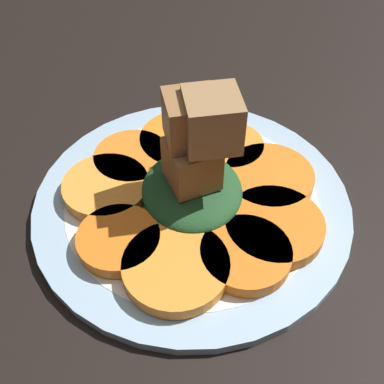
# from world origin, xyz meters

# --- Properties ---
(table_slab) EXTENTS (1.20, 1.20, 0.02)m
(table_slab) POSITION_xyz_m (0.00, 0.00, 0.01)
(table_slab) COLOR black
(table_slab) RESTS_ON ground
(plate) EXTENTS (0.31, 0.31, 0.01)m
(plate) POSITION_xyz_m (0.00, 0.00, 0.03)
(plate) COLOR #99B7D1
(plate) RESTS_ON table_slab
(carrot_slice_0) EXTENTS (0.08, 0.08, 0.01)m
(carrot_slice_0) POSITION_xyz_m (0.06, 0.06, 0.04)
(carrot_slice_0) COLOR orange
(carrot_slice_0) RESTS_ON plate
(carrot_slice_1) EXTENTS (0.08, 0.08, 0.01)m
(carrot_slice_1) POSITION_xyz_m (0.02, 0.08, 0.04)
(carrot_slice_1) COLOR orange
(carrot_slice_1) RESTS_ON plate
(carrot_slice_2) EXTENTS (0.07, 0.07, 0.01)m
(carrot_slice_2) POSITION_xyz_m (-0.05, 0.07, 0.04)
(carrot_slice_2) COLOR orange
(carrot_slice_2) RESTS_ON plate
(carrot_slice_3) EXTENTS (0.09, 0.09, 0.01)m
(carrot_slice_3) POSITION_xyz_m (-0.08, 0.02, 0.04)
(carrot_slice_3) COLOR orange
(carrot_slice_3) RESTS_ON plate
(carrot_slice_4) EXTENTS (0.08, 0.08, 0.01)m
(carrot_slice_4) POSITION_xyz_m (-0.08, -0.04, 0.04)
(carrot_slice_4) COLOR orange
(carrot_slice_4) RESTS_ON plate
(carrot_slice_5) EXTENTS (0.09, 0.09, 0.01)m
(carrot_slice_5) POSITION_xyz_m (-0.05, -0.07, 0.04)
(carrot_slice_5) COLOR orange
(carrot_slice_5) RESTS_ON plate
(carrot_slice_6) EXTENTS (0.09, 0.09, 0.01)m
(carrot_slice_6) POSITION_xyz_m (0.01, -0.08, 0.04)
(carrot_slice_6) COLOR orange
(carrot_slice_6) RESTS_ON plate
(carrot_slice_7) EXTENTS (0.07, 0.07, 0.01)m
(carrot_slice_7) POSITION_xyz_m (0.06, -0.05, 0.04)
(carrot_slice_7) COLOR orange
(carrot_slice_7) RESTS_ON plate
(carrot_slice_8) EXTENTS (0.09, 0.09, 0.01)m
(carrot_slice_8) POSITION_xyz_m (0.08, 0.00, 0.04)
(carrot_slice_8) COLOR orange
(carrot_slice_8) RESTS_ON plate
(center_pile) EXTENTS (0.11, 0.10, 0.12)m
(center_pile) POSITION_xyz_m (0.00, -0.00, 0.08)
(center_pile) COLOR #1E4723
(center_pile) RESTS_ON plate
(fork) EXTENTS (0.18, 0.02, 0.00)m
(fork) POSITION_xyz_m (0.01, -0.06, 0.03)
(fork) COLOR silver
(fork) RESTS_ON plate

